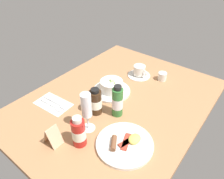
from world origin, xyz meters
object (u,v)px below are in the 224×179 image
at_px(sauce_bottle_brown, 96,102).
at_px(sauce_bottle_green, 117,102).
at_px(cutlery_setting, 54,104).
at_px(coffee_cup, 139,72).
at_px(porridge_bowl, 111,87).
at_px(creamer_jug, 162,76).
at_px(wine_glass, 87,107).
at_px(menu_card, 52,135).
at_px(sauce_bottle_red, 79,132).
at_px(breakfast_plate, 125,144).

bearing_deg(sauce_bottle_brown, sauce_bottle_green, 120.57).
bearing_deg(cutlery_setting, sauce_bottle_green, 115.84).
bearing_deg(coffee_cup, porridge_bowl, -7.45).
distance_m(creamer_jug, wine_glass, 0.58).
distance_m(coffee_cup, menu_card, 0.67).
bearing_deg(creamer_jug, wine_glass, -7.72).
height_order(wine_glass, sauce_bottle_green, wine_glass).
height_order(creamer_jug, sauce_bottle_brown, sauce_bottle_brown).
xyz_separation_m(sauce_bottle_green, sauce_bottle_red, (0.24, -0.01, -0.01)).
relative_size(wine_glass, breakfast_plate, 0.81).
xyz_separation_m(creamer_jug, menu_card, (0.71, -0.14, 0.02)).
xyz_separation_m(wine_glass, sauce_bottle_green, (-0.16, 0.05, -0.05)).
height_order(creamer_jug, breakfast_plate, creamer_jug).
distance_m(creamer_jug, menu_card, 0.73).
bearing_deg(sauce_bottle_green, menu_card, -19.21).
bearing_deg(creamer_jug, cutlery_setting, -30.96).
xyz_separation_m(porridge_bowl, menu_card, (0.43, 0.03, 0.01)).
bearing_deg(wine_glass, sauce_bottle_brown, -156.39).
bearing_deg(porridge_bowl, menu_card, 3.67).
relative_size(coffee_cup, breakfast_plate, 0.58).
bearing_deg(porridge_bowl, breakfast_plate, 46.93).
relative_size(cutlery_setting, coffee_cup, 1.40).
xyz_separation_m(cutlery_setting, menu_card, (0.16, 0.20, 0.04)).
bearing_deg(menu_card, cutlery_setting, -128.76).
xyz_separation_m(coffee_cup, creamer_jug, (-0.05, 0.13, -0.00)).
height_order(coffee_cup, sauce_bottle_brown, sauce_bottle_brown).
bearing_deg(porridge_bowl, wine_glass, 17.36).
bearing_deg(breakfast_plate, creamer_jug, -168.57).
bearing_deg(breakfast_plate, cutlery_setting, -88.05).
height_order(sauce_bottle_red, breakfast_plate, sauce_bottle_red).
height_order(sauce_bottle_red, menu_card, sauce_bottle_red).
relative_size(coffee_cup, sauce_bottle_brown, 0.99).
height_order(coffee_cup, sauce_bottle_green, sauce_bottle_green).
bearing_deg(porridge_bowl, creamer_jug, 150.05).
bearing_deg(sauce_bottle_green, coffee_cup, -164.24).
distance_m(cutlery_setting, sauce_bottle_green, 0.34).
distance_m(cutlery_setting, breakfast_plate, 0.44).
bearing_deg(cutlery_setting, wine_glass, 87.91).
bearing_deg(sauce_bottle_red, creamer_jug, 176.04).
distance_m(sauce_bottle_green, sauce_bottle_brown, 0.11).
bearing_deg(menu_card, sauce_bottle_red, 125.15).
height_order(cutlery_setting, breakfast_plate, breakfast_plate).
bearing_deg(coffee_cup, breakfast_plate, 26.11).
bearing_deg(breakfast_plate, wine_glass, -82.51).
height_order(cutlery_setting, sauce_bottle_green, sauce_bottle_green).
distance_m(porridge_bowl, breakfast_plate, 0.37).
relative_size(porridge_bowl, wine_glass, 1.07).
xyz_separation_m(porridge_bowl, wine_glass, (0.28, 0.09, 0.09)).
bearing_deg(cutlery_setting, menu_card, 51.24).
xyz_separation_m(creamer_jug, sauce_bottle_green, (0.41, -0.03, 0.05)).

